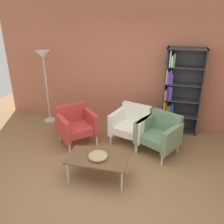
% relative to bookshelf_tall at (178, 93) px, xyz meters
% --- Properties ---
extents(ground_plane, '(8.32, 8.32, 0.00)m').
position_rel_bookshelf_tall_xyz_m(ground_plane, '(-1.09, -2.25, -0.93)').
color(ground_plane, olive).
extents(brick_back_panel, '(6.40, 0.12, 2.90)m').
position_rel_bookshelf_tall_xyz_m(brick_back_panel, '(-1.09, 0.21, 0.52)').
color(brick_back_panel, '#B2664C').
rests_on(brick_back_panel, ground_plane).
extents(bookshelf_tall, '(0.80, 0.30, 1.90)m').
position_rel_bookshelf_tall_xyz_m(bookshelf_tall, '(0.00, 0.00, 0.00)').
color(bookshelf_tall, '#333338').
rests_on(bookshelf_tall, ground_plane).
extents(coffee_table_low, '(1.00, 0.56, 0.40)m').
position_rel_bookshelf_tall_xyz_m(coffee_table_low, '(-1.22, -2.05, -0.56)').
color(coffee_table_low, brown).
rests_on(coffee_table_low, ground_plane).
extents(decorative_bowl, '(0.32, 0.32, 0.05)m').
position_rel_bookshelf_tall_xyz_m(decorative_bowl, '(-1.22, -2.05, -0.49)').
color(decorative_bowl, tan).
rests_on(decorative_bowl, coffee_table_low).
extents(armchair_near_window, '(0.87, 0.83, 0.78)m').
position_rel_bookshelf_tall_xyz_m(armchair_near_window, '(-0.88, -0.74, -0.51)').
color(armchair_near_window, white).
rests_on(armchair_near_window, ground_plane).
extents(armchair_spare_guest, '(0.95, 0.95, 0.78)m').
position_rel_bookshelf_tall_xyz_m(armchair_spare_guest, '(-2.01, -1.02, -0.51)').
color(armchair_spare_guest, '#B73833').
rests_on(armchair_spare_guest, ground_plane).
extents(armchair_corner_red, '(0.93, 0.90, 0.78)m').
position_rel_bookshelf_tall_xyz_m(armchair_corner_red, '(-0.29, -1.00, -0.51)').
color(armchair_corner_red, slate).
rests_on(armchair_corner_red, ground_plane).
extents(floor_lamp_torchiere, '(0.32, 0.32, 1.74)m').
position_rel_bookshelf_tall_xyz_m(floor_lamp_torchiere, '(-3.04, -0.23, 0.52)').
color(floor_lamp_torchiere, silver).
rests_on(floor_lamp_torchiere, ground_plane).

